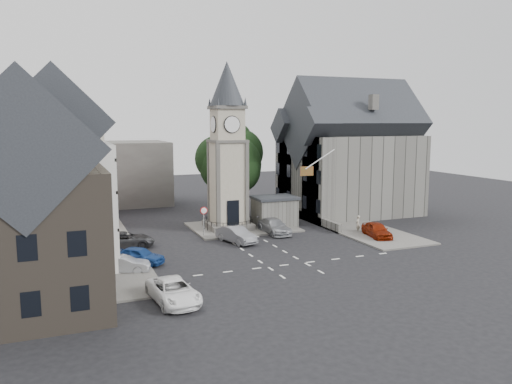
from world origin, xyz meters
name	(u,v)px	position (x,y,z in m)	size (l,w,h in m)	color
ground	(259,248)	(0.00, 0.00, 0.00)	(120.00, 120.00, 0.00)	black
pavement_west	(98,244)	(-12.50, 6.00, 0.07)	(6.00, 30.00, 0.14)	#595651
pavement_east	(333,220)	(12.00, 8.00, 0.07)	(6.00, 26.00, 0.14)	#595651
central_island	(242,227)	(1.50, 8.00, 0.08)	(10.00, 8.00, 0.16)	#595651
road_markings	(287,265)	(0.00, -5.50, 0.01)	(20.00, 8.00, 0.01)	silver
clock_tower	(228,147)	(0.00, 7.99, 8.12)	(4.86, 4.86, 16.25)	#4C4944
stone_shelter	(274,211)	(4.80, 7.50, 1.55)	(4.30, 3.30, 3.08)	#595852
town_tree	(230,155)	(2.00, 13.00, 6.97)	(7.20, 7.20, 10.80)	black
warning_sign_post	(204,216)	(-3.20, 5.43, 2.03)	(0.70, 0.19, 2.85)	black
terrace_pink	(56,161)	(-15.50, 16.00, 6.58)	(8.10, 7.60, 12.80)	pink
terrace_cream	(57,168)	(-15.50, 8.00, 6.58)	(8.10, 7.60, 12.80)	beige
terrace_tudor	(57,184)	(-15.50, 0.00, 6.19)	(8.10, 7.60, 12.00)	silver
building_sw_stone	(29,219)	(-17.00, -9.00, 5.35)	(8.60, 7.60, 10.40)	#4B4238
backdrop_west	(87,174)	(-12.00, 28.00, 4.00)	(20.00, 10.00, 8.00)	#4C4944
east_building	(348,159)	(15.59, 11.00, 6.26)	(14.40, 11.40, 12.60)	#595852
east_boundary_wall	(302,215)	(9.20, 10.00, 0.45)	(0.40, 16.00, 0.90)	#595852
flagpole	(320,159)	(8.00, 4.00, 7.00)	(3.68, 0.10, 2.74)	white
car_west_blue	(139,256)	(-10.14, -1.23, 0.66)	(1.57, 3.89, 1.33)	navy
car_west_silver	(123,264)	(-11.50, -2.95, 0.61)	(1.29, 3.70, 1.22)	#A6A9AE
car_west_grey	(125,240)	(-10.49, 4.14, 0.69)	(2.27, 4.93, 1.37)	#2C2C2E
car_island_silver	(236,235)	(-1.13, 2.40, 0.71)	(1.51, 4.32, 1.42)	gray
car_island_east	(274,226)	(3.45, 4.50, 0.69)	(1.95, 4.78, 1.39)	#9EA0A6
car_east_red	(377,230)	(11.47, -0.60, 0.71)	(1.67, 4.16, 1.42)	maroon
van_sw_white	(173,291)	(-9.50, -10.00, 0.68)	(2.24, 4.87, 1.35)	white
pedestrian	(358,224)	(11.13, 2.00, 0.82)	(0.60, 0.39, 1.64)	#A89F8B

